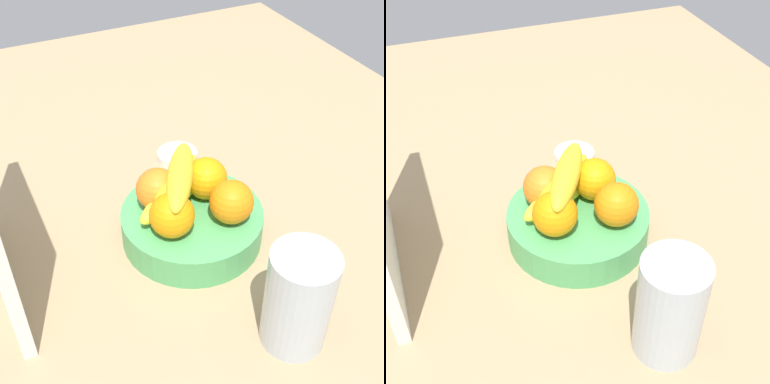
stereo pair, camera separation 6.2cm
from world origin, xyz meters
The scene contains 9 objects.
ground_plane centered at (0.00, 0.00, -1.50)cm, with size 180.00×140.00×3.00cm, color #A18561.
fruit_bowl centered at (1.51, -2.64, 2.67)cm, with size 22.80×22.80×5.34cm, color #4CA55D.
orange_front_left centered at (-2.63, -7.33, 8.79)cm, with size 6.90×6.90×6.90cm, color orange.
orange_front_right centered at (4.28, -6.50, 8.79)cm, with size 6.90×6.90×6.90cm, color orange.
orange_center centered at (5.05, 1.66, 8.79)cm, with size 6.90×6.90×6.90cm, color orange.
orange_back_left centered at (-1.46, 2.09, 8.79)cm, with size 6.90×6.90×6.90cm, color orange.
banana_bunch centered at (3.84, -1.14, 9.54)cm, with size 16.77×16.79×8.40cm.
thermos_tumbler centered at (-21.97, -6.37, 7.66)cm, with size 8.79×8.79×15.32cm, color #AFBBC3.
jar_lid centered at (22.35, -9.48, 0.80)cm, with size 7.80×7.80×1.60cm, color white.
Camera 1 is at (-54.93, 24.56, 60.66)cm, focal length 49.23 mm.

